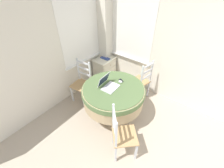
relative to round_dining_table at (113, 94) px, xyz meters
name	(u,v)px	position (x,y,z in m)	size (l,w,h in m)	color
corner_room_shell	(126,55)	(0.40, 0.01, 0.70)	(4.29, 5.23, 2.55)	silver
round_dining_table	(113,94)	(0.00, 0.00, 0.00)	(1.25, 1.25, 0.75)	#4C3D2D
laptop	(108,85)	(-0.04, 0.10, 0.22)	(0.35, 0.34, 0.25)	silver
computer_mouse	(120,82)	(0.22, -0.01, 0.19)	(0.06, 0.09, 0.05)	white
cell_phone	(121,80)	(0.28, 0.02, 0.17)	(0.10, 0.12, 0.01)	black
dining_chair_near_back_window	(82,83)	(-0.04, 0.88, -0.11)	(0.44, 0.44, 1.01)	tan
dining_chair_near_right_window	(141,81)	(0.86, -0.17, -0.11)	(0.46, 0.46, 1.01)	tan
dining_chair_camera_near	(122,135)	(-0.60, -0.64, -0.11)	(0.55, 0.55, 1.01)	tan
corner_cabinet	(105,69)	(0.91, 1.00, -0.25)	(0.58, 0.43, 0.66)	silver
book_on_cabinet	(105,58)	(0.93, 0.98, 0.09)	(0.12, 0.26, 0.02)	#33478C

